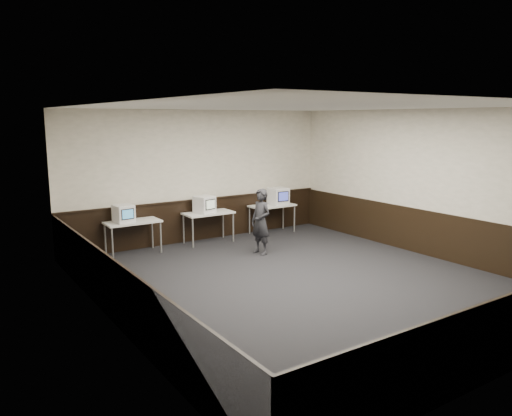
# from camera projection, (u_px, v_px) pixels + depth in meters

# --- Properties ---
(floor) EXTENTS (8.00, 8.00, 0.00)m
(floor) POSITION_uv_depth(u_px,v_px,m) (301.00, 282.00, 9.25)
(floor) COLOR black
(floor) RESTS_ON ground
(ceiling) EXTENTS (8.00, 8.00, 0.00)m
(ceiling) POSITION_uv_depth(u_px,v_px,m) (304.00, 106.00, 8.69)
(ceiling) COLOR white
(ceiling) RESTS_ON back_wall
(back_wall) EXTENTS (7.00, 0.00, 7.00)m
(back_wall) POSITION_uv_depth(u_px,v_px,m) (200.00, 176.00, 12.25)
(back_wall) COLOR beige
(back_wall) RESTS_ON ground
(left_wall) EXTENTS (0.00, 8.00, 8.00)m
(left_wall) POSITION_uv_depth(u_px,v_px,m) (109.00, 218.00, 7.07)
(left_wall) COLOR beige
(left_wall) RESTS_ON ground
(right_wall) EXTENTS (0.00, 8.00, 8.00)m
(right_wall) POSITION_uv_depth(u_px,v_px,m) (428.00, 183.00, 10.88)
(right_wall) COLOR beige
(right_wall) RESTS_ON ground
(wainscot_back) EXTENTS (6.98, 0.04, 1.00)m
(wainscot_back) POSITION_uv_depth(u_px,v_px,m) (201.00, 220.00, 12.43)
(wainscot_back) COLOR black
(wainscot_back) RESTS_ON back_wall
(wainscot_front) EXTENTS (6.98, 0.04, 1.00)m
(wainscot_front) POSITION_uv_depth(u_px,v_px,m) (512.00, 332.00, 5.90)
(wainscot_front) COLOR black
(wainscot_front) RESTS_ON front_wall
(wainscot_left) EXTENTS (0.04, 7.98, 1.00)m
(wainscot_left) POSITION_uv_depth(u_px,v_px,m) (115.00, 292.00, 7.27)
(wainscot_left) COLOR black
(wainscot_left) RESTS_ON left_wall
(wainscot_right) EXTENTS (0.04, 7.98, 1.00)m
(wainscot_right) POSITION_uv_depth(u_px,v_px,m) (424.00, 232.00, 11.06)
(wainscot_right) COLOR black
(wainscot_right) RESTS_ON right_wall
(wainscot_rail) EXTENTS (6.98, 0.06, 0.04)m
(wainscot_rail) POSITION_uv_depth(u_px,v_px,m) (201.00, 199.00, 12.32)
(wainscot_rail) COLOR black
(wainscot_rail) RESTS_ON wainscot_back
(desk_left) EXTENTS (1.20, 0.60, 0.75)m
(desk_left) POSITION_uv_depth(u_px,v_px,m) (133.00, 224.00, 11.05)
(desk_left) COLOR silver
(desk_left) RESTS_ON ground
(desk_center) EXTENTS (1.20, 0.60, 0.75)m
(desk_center) POSITION_uv_depth(u_px,v_px,m) (208.00, 215.00, 12.09)
(desk_center) COLOR silver
(desk_center) RESTS_ON ground
(desk_right) EXTENTS (1.20, 0.60, 0.75)m
(desk_right) POSITION_uv_depth(u_px,v_px,m) (272.00, 208.00, 13.12)
(desk_right) COLOR silver
(desk_right) RESTS_ON ground
(emac_left) EXTENTS (0.43, 0.45, 0.39)m
(emac_left) POSITION_uv_depth(u_px,v_px,m) (124.00, 214.00, 10.87)
(emac_left) COLOR white
(emac_left) RESTS_ON desk_left
(emac_center) EXTENTS (0.50, 0.51, 0.41)m
(emac_center) POSITION_uv_depth(u_px,v_px,m) (204.00, 204.00, 12.00)
(emac_center) COLOR white
(emac_center) RESTS_ON desk_center
(emac_right) EXTENTS (0.46, 0.49, 0.44)m
(emac_right) POSITION_uv_depth(u_px,v_px,m) (278.00, 196.00, 13.14)
(emac_right) COLOR white
(emac_right) RESTS_ON desk_right
(person) EXTENTS (0.43, 0.58, 1.47)m
(person) POSITION_uv_depth(u_px,v_px,m) (261.00, 222.00, 11.06)
(person) COLOR #222227
(person) RESTS_ON ground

